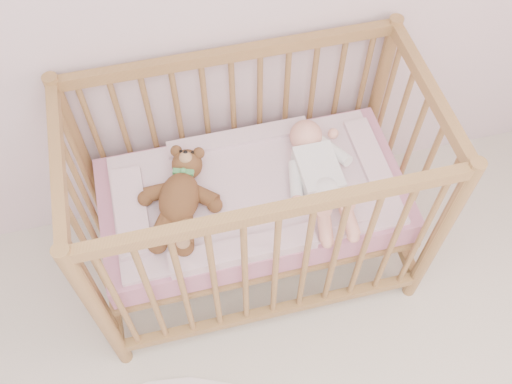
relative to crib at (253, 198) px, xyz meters
name	(u,v)px	position (x,y,z in m)	size (l,w,h in m)	color
crib	(253,198)	(0.00, 0.00, 0.00)	(1.36, 0.76, 1.00)	#A67E46
mattress	(253,200)	(0.00, 0.00, -0.01)	(1.22, 0.62, 0.13)	pink
blanket	(253,190)	(0.00, 0.00, 0.06)	(1.10, 0.58, 0.06)	pink
baby	(318,171)	(0.26, -0.02, 0.14)	(0.29, 0.60, 0.14)	white
teddy_bear	(179,197)	(-0.29, -0.02, 0.15)	(0.34, 0.48, 0.13)	brown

